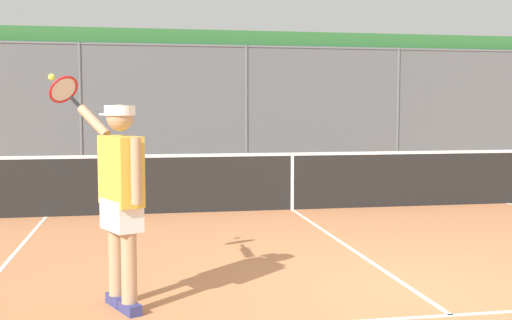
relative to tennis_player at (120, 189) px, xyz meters
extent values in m
plane|color=#C67A4C|center=(-2.67, -0.06, -1.02)|extent=(60.00, 60.00, 0.00)
cube|color=white|center=(-2.67, 0.67, -1.02)|extent=(6.19, 0.05, 0.01)
cube|color=white|center=(-2.67, -2.11, -1.02)|extent=(0.05, 5.57, 0.01)
cylinder|color=#565B60|center=(-6.48, -9.50, 0.57)|extent=(0.07, 0.07, 3.18)
cylinder|color=#565B60|center=(-2.67, -9.50, 0.57)|extent=(0.07, 0.07, 3.18)
cylinder|color=#565B60|center=(1.13, -9.50, 0.57)|extent=(0.07, 0.07, 3.18)
cylinder|color=#565B60|center=(-2.67, -9.50, 2.12)|extent=(15.22, 0.05, 0.05)
cube|color=#565B60|center=(-2.67, -9.50, 0.57)|extent=(15.22, 0.02, 3.18)
cube|color=#2D6B33|center=(-2.67, -10.15, 0.75)|extent=(18.22, 0.90, 3.54)
cube|color=silver|center=(-2.67, -9.32, -0.95)|extent=(16.22, 0.18, 0.15)
cube|color=black|center=(-2.67, -4.90, -0.57)|extent=(10.10, 0.02, 0.91)
cube|color=white|center=(-2.67, -4.90, -0.09)|extent=(10.10, 0.04, 0.05)
cube|color=white|center=(-2.67, -4.90, -0.57)|extent=(0.05, 0.04, 0.91)
cube|color=navy|center=(-0.07, 0.14, -0.98)|extent=(0.21, 0.28, 0.09)
cylinder|color=tan|center=(-0.07, 0.14, -0.53)|extent=(0.13, 0.13, 0.80)
cube|color=navy|center=(0.04, -0.11, -0.98)|extent=(0.21, 0.28, 0.09)
cylinder|color=tan|center=(0.04, -0.11, -0.53)|extent=(0.13, 0.13, 0.80)
cube|color=white|center=(-0.01, 0.02, -0.21)|extent=(0.38, 0.47, 0.26)
cube|color=gold|center=(-0.01, 0.02, 0.16)|extent=(0.40, 0.54, 0.58)
cylinder|color=tan|center=(-0.14, 0.29, 0.18)|extent=(0.08, 0.08, 0.53)
cylinder|color=tan|center=(0.23, -0.38, 0.56)|extent=(0.32, 0.35, 0.30)
sphere|color=tan|center=(-0.01, 0.02, 0.60)|extent=(0.22, 0.22, 0.22)
cylinder|color=white|center=(-0.01, 0.02, 0.66)|extent=(0.34, 0.34, 0.08)
cube|color=white|center=(0.04, -0.10, 0.63)|extent=(0.25, 0.26, 0.02)
cylinder|color=black|center=(0.39, -0.57, 0.72)|extent=(0.14, 0.15, 0.13)
torus|color=red|center=(0.51, -0.71, 0.85)|extent=(0.34, 0.33, 0.26)
cylinder|color=silver|center=(0.51, -0.71, 0.85)|extent=(0.28, 0.27, 0.21)
sphere|color=#D6E042|center=(0.63, -0.84, 0.97)|extent=(0.07, 0.07, 0.07)
camera|label=1|loc=(-0.17, 5.41, 0.68)|focal=44.64mm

